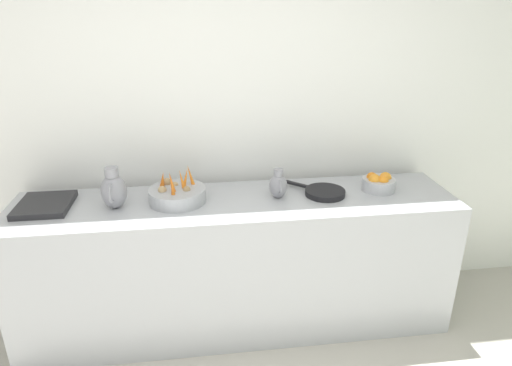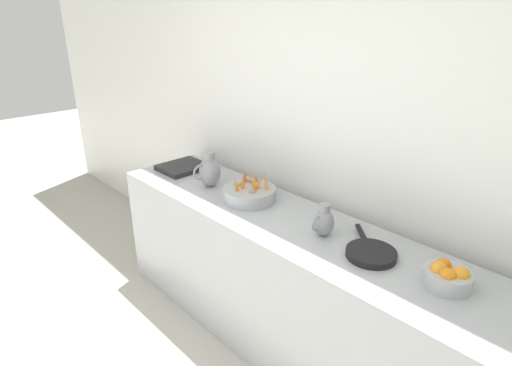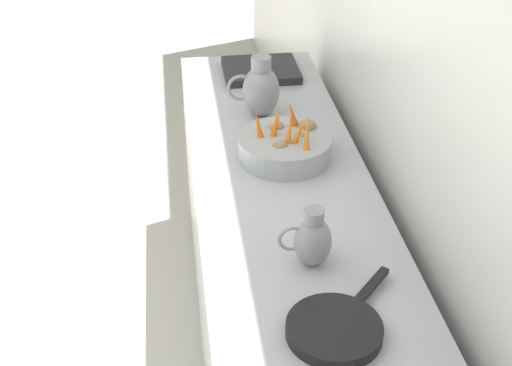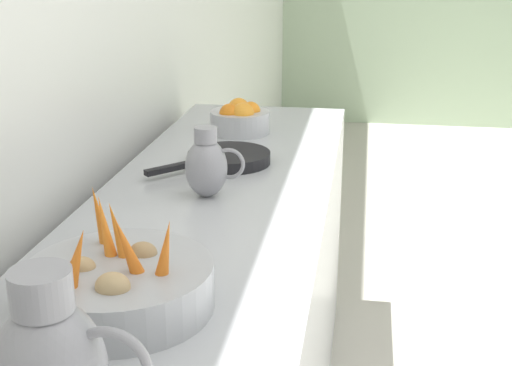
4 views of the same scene
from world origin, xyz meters
name	(u,v)px [view 4 (image 4 of 4)]	position (x,y,z in m)	size (l,w,h in m)	color
vegetable_colander	(118,284)	(-1.56, -0.23, 0.96)	(0.34, 0.34, 0.21)	#9EA0A5
orange_bowl	(240,119)	(-1.57, 1.05, 0.96)	(0.21, 0.21, 0.12)	#ADAFB5
metal_pitcher_short	(207,166)	(-1.54, 0.39, 0.99)	(0.16, 0.11, 0.19)	gray
skillet_on_counter	(228,158)	(-1.54, 0.69, 0.93)	(0.33, 0.35, 0.03)	black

